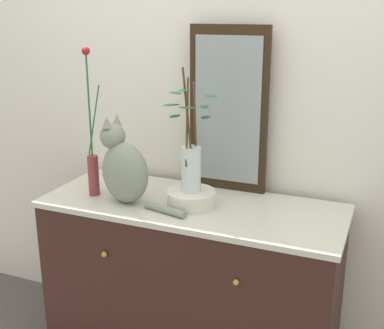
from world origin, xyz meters
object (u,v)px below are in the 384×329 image
at_px(cat_sitting, 124,168).
at_px(bowl_porcelain, 191,198).
at_px(vase_slim_green, 93,161).
at_px(vase_glass_clear, 191,162).
at_px(sideboard, 192,285).
at_px(mirror_leaning, 228,110).

relative_size(cat_sitting, bowl_porcelain, 2.11).
xyz_separation_m(vase_slim_green, vase_glass_clear, (0.47, 0.04, 0.04)).
relative_size(cat_sitting, vase_slim_green, 0.67).
bearing_deg(vase_slim_green, bowl_porcelain, 5.45).
bearing_deg(sideboard, cat_sitting, -161.22).
height_order(mirror_leaning, vase_glass_clear, mirror_leaning).
relative_size(mirror_leaning, vase_slim_green, 1.13).
bearing_deg(bowl_porcelain, vase_glass_clear, -103.04).
bearing_deg(sideboard, vase_glass_clear, -75.47).
xyz_separation_m(sideboard, vase_glass_clear, (0.01, -0.03, 0.61)).
xyz_separation_m(cat_sitting, vase_glass_clear, (0.29, 0.07, 0.04)).
xyz_separation_m(sideboard, bowl_porcelain, (0.01, -0.03, 0.45)).
bearing_deg(cat_sitting, bowl_porcelain, 12.91).
bearing_deg(cat_sitting, vase_slim_green, 172.82).
distance_m(vase_slim_green, vase_glass_clear, 0.47).
bearing_deg(vase_slim_green, sideboard, 9.16).
distance_m(mirror_leaning, bowl_porcelain, 0.44).
height_order(sideboard, vase_glass_clear, vase_glass_clear).
distance_m(sideboard, vase_glass_clear, 0.62).
distance_m(sideboard, mirror_leaning, 0.83).
bearing_deg(cat_sitting, sideboard, 18.78).
bearing_deg(vase_slim_green, cat_sitting, -7.18).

